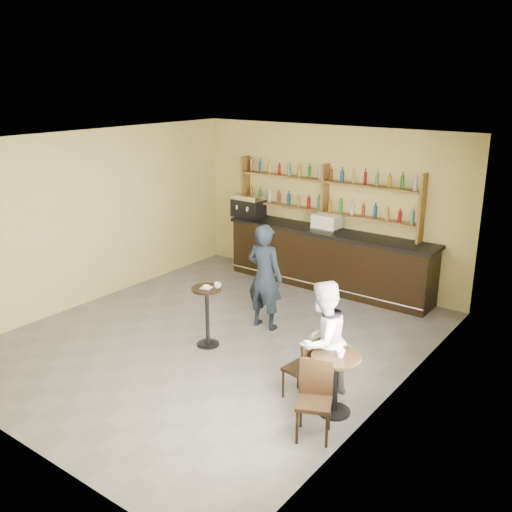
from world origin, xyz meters
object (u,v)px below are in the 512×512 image
Objects in this scene: pastry_case at (327,222)px; patron_second at (322,341)px; cafe_table at (335,385)px; man_main at (265,277)px; espresso_machine at (248,206)px; chair_west at (300,368)px; chair_south at (314,402)px; bar_counter at (328,259)px; pedestal_table at (207,317)px.

patron_second reaches higher than pastry_case.
man_main is at bearing 144.56° from cafe_table.
chair_west is at bearing -48.92° from espresso_machine.
chair_south is (4.40, -4.51, -0.96)m from espresso_machine.
chair_west is 0.47m from patron_second.
patron_second is (-0.39, 0.82, 0.35)m from chair_south.
bar_counter is 0.76m from pastry_case.
patron_second is at bearing 90.47° from chair_south.
chair_west is (1.80, -3.86, -0.16)m from bar_counter.
pastry_case is 0.66× the size of cafe_table.
bar_counter reaches higher than chair_west.
patron_second is at bearing -6.85° from pedestal_table.
bar_counter is 2.70× the size of patron_second.
chair_south reaches higher than cafe_table.
pastry_case is at bearing 87.35° from pedestal_table.
pedestal_table is 1.05× the size of chair_south.
patron_second is at bearing 136.30° from chair_west.
pedestal_table is (-0.16, -3.42, -0.87)m from pastry_case.
patron_second is (1.91, -1.38, -0.09)m from man_main.
espresso_machine is at bearing -128.58° from chair_west.
cafe_table is 0.55m from chair_west.
espresso_machine is 1.95m from pastry_case.
patron_second is at bearing -61.40° from bar_counter.
man_main is 1.11× the size of patron_second.
espresso_machine reaches higher than chair_west.
chair_south is at bearing -61.99° from bar_counter.
pastry_case is 5.21m from chair_south.
pastry_case reaches higher than bar_counter.
cafe_table is at bearing -45.42° from espresso_machine.
bar_counter is 2.44× the size of man_main.
pastry_case is 4.69m from cafe_table.
pedestal_table is at bearing -95.51° from chair_west.
bar_counter is 4.20m from patron_second.
cafe_table is at bearing -59.01° from bar_counter.
chair_south is at bearing -85.24° from cafe_table.
cafe_table is (2.25, -1.60, -0.50)m from man_main.
chair_south is at bearing -53.45° from pastry_case.
man_main is (0.15, -2.31, -0.45)m from pastry_case.
chair_west is at bearing -56.36° from pastry_case.
chair_south is at bearing -22.68° from pedestal_table.
chair_south is (0.60, -0.65, 0.03)m from chair_west.
chair_west is (-0.55, 0.05, 0.03)m from cafe_table.
pedestal_table is (1.79, -3.42, -0.94)m from espresso_machine.
man_main is at bearing 111.44° from chair_south.
pedestal_table is 1.23m from man_main.
chair_west is at bearing -65.02° from bar_counter.
espresso_machine reaches higher than pedestal_table.
man_main reaches higher than pedestal_table.
espresso_machine is 0.37× the size of man_main.
cafe_table is 0.49× the size of patron_second.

